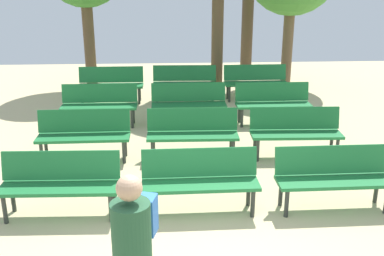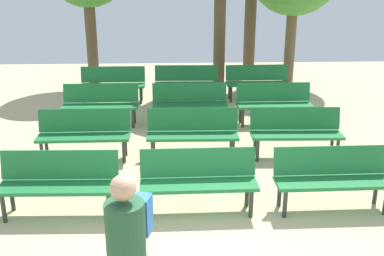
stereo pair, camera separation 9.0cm
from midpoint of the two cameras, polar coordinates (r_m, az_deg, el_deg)
bench_r0_c0 at (r=6.54m, az=-16.36°, el=-6.24°), size 1.61×0.52×0.87m
bench_r0_c1 at (r=6.37m, az=0.60°, el=-6.10°), size 1.61×0.51×0.87m
bench_r0_c2 at (r=6.74m, az=16.66°, el=-5.49°), size 1.61×0.51×0.87m
bench_r1_c0 at (r=8.29m, az=-13.52°, el=-0.49°), size 1.61×0.50×0.87m
bench_r1_c1 at (r=8.13m, az=-0.25°, el=-0.32°), size 1.61×0.51×0.87m
bench_r1_c2 at (r=8.40m, az=12.36°, el=-0.15°), size 1.61×0.52×0.87m
bench_r2_c0 at (r=10.04m, az=-11.62°, el=3.12°), size 1.60×0.49×0.87m
bench_r2_c1 at (r=9.94m, az=-0.66°, el=3.35°), size 1.61×0.50×0.87m
bench_r2_c2 at (r=10.10m, az=9.69°, el=3.34°), size 1.60×0.50×0.87m
bench_r3_c0 at (r=11.76m, az=-10.19°, el=5.57°), size 1.60×0.48×0.87m
bench_r3_c1 at (r=11.74m, az=-1.14°, el=5.85°), size 1.61×0.53×0.87m
bench_r3_c2 at (r=11.92m, az=7.64°, el=5.90°), size 1.61×0.51×0.87m
tree_2 at (r=15.31m, az=6.66°, el=12.18°), size 0.37×0.37×2.73m
visitor_with_backpack at (r=4.15m, az=-7.86°, el=-14.61°), size 0.43×0.58×1.65m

